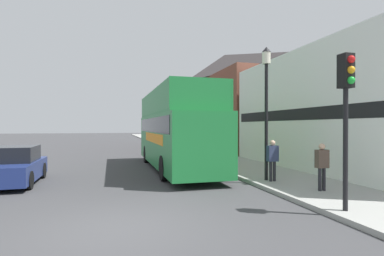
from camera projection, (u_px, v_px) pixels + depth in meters
ground_plane at (112, 151)px, 26.77m from camera, size 144.00×144.00×0.00m
sidewalk at (193, 151)px, 25.67m from camera, size 3.38×108.00×0.14m
pub_white_frontage at (348, 112)px, 15.09m from camera, size 6.01×13.03×5.94m
brick_terrace_rear at (225, 101)px, 31.34m from camera, size 6.00×19.81×9.71m
tour_bus at (174, 134)px, 15.58m from camera, size 2.48×10.48×4.01m
parked_car_ahead_of_bus at (165, 147)px, 23.04m from camera, size 1.91×4.53×1.37m
parked_car_far_side at (14, 167)px, 11.55m from camera, size 1.81×3.97×1.46m
pedestrian_nearest at (322, 162)px, 9.74m from camera, size 0.40×0.22×1.54m
pedestrian_second at (273, 156)px, 11.42m from camera, size 0.41×0.23×1.57m
traffic_signal at (346, 96)px, 7.41m from camera, size 0.28×0.42×3.90m
lamp_post_nearest at (266, 89)px, 11.66m from camera, size 0.35×0.35×5.21m
lamp_post_second at (194, 113)px, 20.92m from camera, size 0.35×0.35×4.40m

